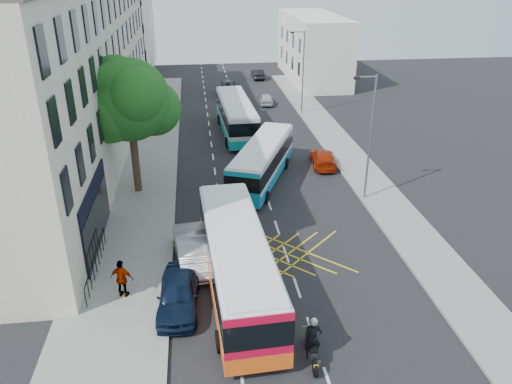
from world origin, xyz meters
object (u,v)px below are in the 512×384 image
object	(u,v)px
bus_near	(237,262)
pedestrian_far	(122,279)
lamp_far	(302,68)
distant_car_grey	(228,88)
street_tree	(129,101)
motorbike	(313,341)
lamp_near	(369,132)
parked_car_blue	(178,294)
bus_far	(236,116)
distant_car_dark	(258,74)
bus_mid	(262,162)
parked_car_silver	(193,250)
distant_car_silver	(266,99)
red_hatchback	(323,158)

from	to	relation	value
bus_near	pedestrian_far	world-z (taller)	bus_near
lamp_far	distant_car_grey	size ratio (longest dim) A/B	1.53
street_tree	motorbike	xyz separation A→B (m)	(8.13, -16.71, -5.32)
lamp_near	parked_car_blue	bearing A→B (deg)	-140.30
bus_far	street_tree	bearing A→B (deg)	-125.58
distant_car_dark	pedestrian_far	distance (m)	47.46
lamp_near	bus_near	distance (m)	13.09
bus_mid	lamp_near	bearing A→B (deg)	-9.44
distant_car_grey	distant_car_dark	size ratio (longest dim) A/B	1.35
bus_far	parked_car_blue	xyz separation A→B (m)	(-4.78, -24.50, -0.87)
bus_mid	parked_car_blue	distance (m)	14.74
distant_car_grey	street_tree	bearing A→B (deg)	-102.94
lamp_near	street_tree	bearing A→B (deg)	168.60
bus_mid	parked_car_silver	bearing A→B (deg)	-93.96
bus_far	parked_car_silver	distance (m)	21.33
lamp_far	bus_near	size ratio (longest dim) A/B	0.71
distant_car_dark	motorbike	bearing A→B (deg)	84.07
distant_car_grey	distant_car_dark	distance (m)	9.20
lamp_near	lamp_far	bearing A→B (deg)	90.00
lamp_far	pedestrian_far	bearing A→B (deg)	-116.46
distant_car_silver	pedestrian_far	xyz separation A→B (m)	(-11.42, -32.99, 0.50)
street_tree	red_hatchback	size ratio (longest dim) A/B	2.10
lamp_far	bus_near	bearing A→B (deg)	-107.34
parked_car_silver	distant_car_dark	size ratio (longest dim) A/B	1.24
parked_car_silver	distant_car_silver	world-z (taller)	parked_car_silver
street_tree	bus_mid	size ratio (longest dim) A/B	0.87
lamp_near	distant_car_dark	world-z (taller)	lamp_near
bus_near	distant_car_dark	distance (m)	46.56
pedestrian_far	motorbike	bearing A→B (deg)	165.75
distant_car_grey	distant_car_dark	world-z (taller)	distant_car_grey
red_hatchback	distant_car_silver	distance (m)	18.13
parked_car_blue	distant_car_grey	distance (m)	39.15
bus_mid	motorbike	size ratio (longest dim) A/B	4.36
bus_far	distant_car_silver	distance (m)	10.37
lamp_far	lamp_near	bearing A→B (deg)	-90.00
motorbike	distant_car_dark	size ratio (longest dim) A/B	0.60
lamp_far	bus_far	size ratio (longest dim) A/B	0.73
distant_car_grey	parked_car_silver	bearing A→B (deg)	-92.95
bus_near	parked_car_blue	world-z (taller)	bus_near
parked_car_silver	red_hatchback	world-z (taller)	parked_car_silver
distant_car_grey	distant_car_dark	xyz separation A→B (m)	(4.48, 8.04, -0.09)
motorbike	parked_car_blue	world-z (taller)	motorbike
parked_car_blue	distant_car_grey	size ratio (longest dim) A/B	0.85
motorbike	distant_car_grey	bearing A→B (deg)	94.10
bus_near	parked_car_silver	bearing A→B (deg)	123.50
bus_mid	distant_car_silver	distance (m)	20.65
pedestrian_far	parked_car_silver	bearing A→B (deg)	-123.09
motorbike	distant_car_dark	distance (m)	50.99
motorbike	parked_car_silver	world-z (taller)	motorbike
distant_car_grey	pedestrian_far	xyz separation A→B (m)	(-7.67, -37.83, 0.37)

